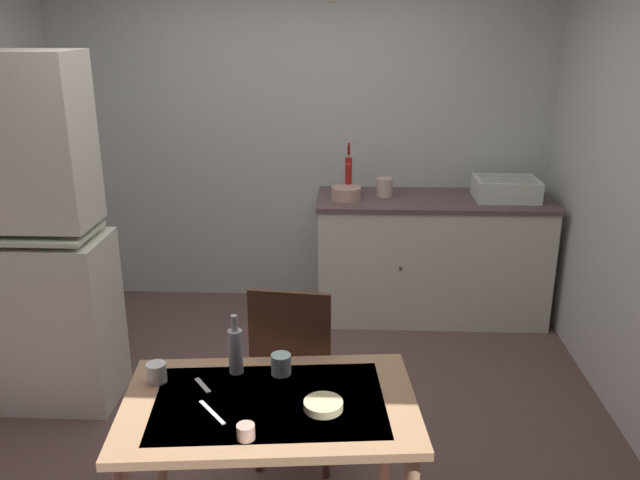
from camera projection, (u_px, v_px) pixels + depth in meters
name	position (u px, v px, depth m)	size (l,w,h in m)	color
ground_plane	(280.00, 422.00, 3.67)	(4.74, 4.74, 0.00)	brown
wall_back	(301.00, 134.00, 4.98)	(3.84, 0.10, 2.60)	silver
hutch_cabinet	(25.00, 249.00, 3.61)	(0.88, 0.46, 1.99)	silver
counter_cabinet	(431.00, 257.00, 4.86)	(1.68, 0.64, 0.91)	silver
sink_basin	(506.00, 188.00, 4.67)	(0.44, 0.34, 0.15)	white
hand_pump	(349.00, 173.00, 4.73)	(0.05, 0.27, 0.39)	#B21E19
mixing_bowl_counter	(346.00, 193.00, 4.68)	(0.21, 0.21, 0.09)	tan
stoneware_crock	(385.00, 187.00, 4.75)	(0.12, 0.12, 0.13)	beige
dining_table	(270.00, 422.00, 2.60)	(1.21, 0.81, 0.72)	tan
chair_far_side	(295.00, 372.00, 3.18)	(0.44, 0.44, 0.98)	#4D2E21
serving_bowl_wide	(323.00, 405.00, 2.51)	(0.15, 0.15, 0.03)	beige
mug_dark	(157.00, 373.00, 2.69)	(0.08, 0.08, 0.08)	white
teacup_cream	(281.00, 364.00, 2.75)	(0.08, 0.08, 0.09)	#ADD1C1
mug_tall	(246.00, 432.00, 2.33)	(0.07, 0.07, 0.06)	tan
glass_bottle	(235.00, 350.00, 2.74)	(0.06, 0.06, 0.26)	#B7BCC1
table_knife	(212.00, 412.00, 2.49)	(0.19, 0.02, 0.01)	silver
teaspoon_near_bowl	(203.00, 385.00, 2.67)	(0.13, 0.02, 0.01)	beige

